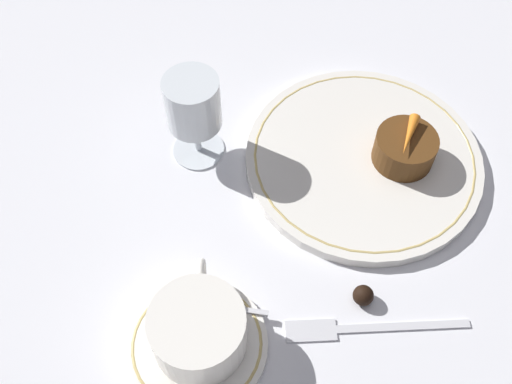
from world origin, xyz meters
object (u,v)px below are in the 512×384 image
object	(u,v)px
wine_glass	(193,108)
dessert_cake	(405,149)
dinner_plate	(363,159)
fork	(356,328)
coffee_cup	(198,329)

from	to	relation	value
wine_glass	dessert_cake	bearing A→B (deg)	-94.79
dinner_plate	wine_glass	bearing A→B (deg)	84.98
fork	dessert_cake	bearing A→B (deg)	-18.41
coffee_cup	dessert_cake	xyz separation A→B (m)	(0.22, -0.22, -0.01)
wine_glass	fork	distance (m)	0.29
fork	coffee_cup	bearing A→B (deg)	96.24
coffee_cup	wine_glass	distance (m)	0.24
dessert_cake	coffee_cup	bearing A→B (deg)	134.84
wine_glass	fork	world-z (taller)	wine_glass
dinner_plate	coffee_cup	world-z (taller)	coffee_cup
fork	wine_glass	bearing A→B (deg)	37.51
fork	dessert_cake	distance (m)	0.21
fork	dessert_cake	size ratio (longest dim) A/B	2.63
dinner_plate	fork	bearing A→B (deg)	173.33
coffee_cup	dessert_cake	world-z (taller)	coffee_cup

